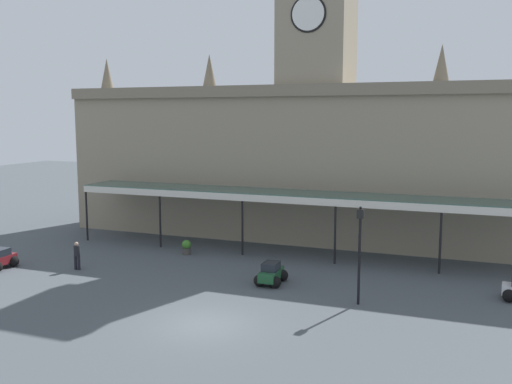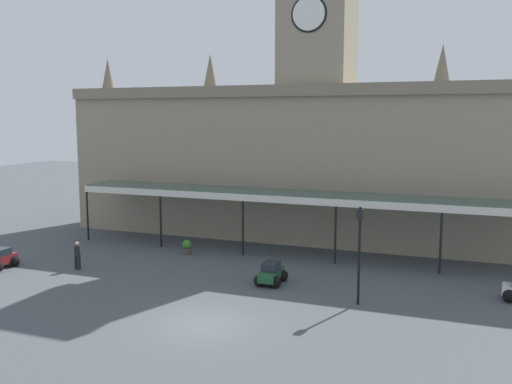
{
  "view_description": "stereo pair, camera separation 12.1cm",
  "coord_description": "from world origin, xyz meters",
  "px_view_note": "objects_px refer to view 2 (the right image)",
  "views": [
    {
      "loc": [
        10.44,
        -20.96,
        8.99
      ],
      "look_at": [
        0.0,
        6.44,
        5.01
      ],
      "focal_mm": 39.19,
      "sensor_mm": 36.0,
      "label": 1
    },
    {
      "loc": [
        10.56,
        -20.92,
        8.99
      ],
      "look_at": [
        0.0,
        6.44,
        5.01
      ],
      "focal_mm": 39.19,
      "sensor_mm": 36.0,
      "label": 2
    }
  ],
  "objects_px": {
    "pedestrian_beside_cars": "(77,254)",
    "planter_by_canopy": "(187,247)",
    "victorian_lamppost": "(359,244)",
    "car_green_sedan": "(271,275)",
    "car_maroon_sedan": "(0,260)"
  },
  "relations": [
    {
      "from": "car_maroon_sedan",
      "to": "car_green_sedan",
      "type": "relative_size",
      "value": 1.01
    },
    {
      "from": "car_green_sedan",
      "to": "car_maroon_sedan",
      "type": "bearing_deg",
      "value": -169.66
    },
    {
      "from": "car_maroon_sedan",
      "to": "car_green_sedan",
      "type": "bearing_deg",
      "value": 10.34
    },
    {
      "from": "pedestrian_beside_cars",
      "to": "victorian_lamppost",
      "type": "distance_m",
      "value": 16.81
    },
    {
      "from": "pedestrian_beside_cars",
      "to": "car_maroon_sedan",
      "type": "bearing_deg",
      "value": -161.32
    },
    {
      "from": "car_maroon_sedan",
      "to": "planter_by_canopy",
      "type": "xyz_separation_m",
      "value": [
        8.75,
        7.07,
        -0.01
      ]
    },
    {
      "from": "car_maroon_sedan",
      "to": "victorian_lamppost",
      "type": "bearing_deg",
      "value": 3.46
    },
    {
      "from": "car_green_sedan",
      "to": "pedestrian_beside_cars",
      "type": "height_order",
      "value": "pedestrian_beside_cars"
    },
    {
      "from": "car_green_sedan",
      "to": "planter_by_canopy",
      "type": "distance_m",
      "value": 8.42
    },
    {
      "from": "car_green_sedan",
      "to": "planter_by_canopy",
      "type": "height_order",
      "value": "car_green_sedan"
    },
    {
      "from": "pedestrian_beside_cars",
      "to": "planter_by_canopy",
      "type": "distance_m",
      "value": 7.05
    },
    {
      "from": "car_maroon_sedan",
      "to": "pedestrian_beside_cars",
      "type": "relative_size",
      "value": 1.26
    },
    {
      "from": "car_green_sedan",
      "to": "victorian_lamppost",
      "type": "distance_m",
      "value": 5.85
    },
    {
      "from": "car_maroon_sedan",
      "to": "victorian_lamppost",
      "type": "height_order",
      "value": "victorian_lamppost"
    },
    {
      "from": "pedestrian_beside_cars",
      "to": "planter_by_canopy",
      "type": "xyz_separation_m",
      "value": [
        4.31,
        5.57,
        -0.42
      ]
    }
  ]
}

